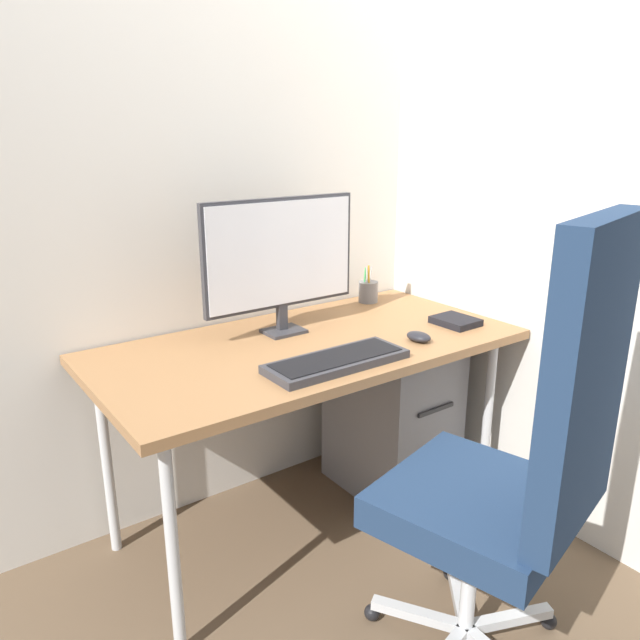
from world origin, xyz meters
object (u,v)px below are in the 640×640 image
at_px(office_chair, 524,458).
at_px(pen_holder, 368,291).
at_px(mouse, 419,337).
at_px(notebook, 456,321).
at_px(monitor, 281,256).
at_px(keyboard, 337,361).
at_px(filing_cabinet, 391,417).

height_order(office_chair, pen_holder, office_chair).
bearing_deg(mouse, notebook, 7.87).
height_order(office_chair, monitor, office_chair).
bearing_deg(keyboard, monitor, 84.00).
bearing_deg(pen_holder, office_chair, -111.60).
bearing_deg(monitor, mouse, -47.88).
relative_size(filing_cabinet, mouse, 6.59).
distance_m(monitor, pen_holder, 0.59).
bearing_deg(monitor, notebook, -27.82).
bearing_deg(notebook, mouse, -168.22).
bearing_deg(mouse, office_chair, -117.35).
relative_size(monitor, pen_holder, 3.68).
distance_m(filing_cabinet, mouse, 0.52).
xyz_separation_m(filing_cabinet, keyboard, (-0.49, -0.26, 0.44)).
relative_size(monitor, mouse, 6.33).
height_order(keyboard, pen_holder, pen_holder).
xyz_separation_m(office_chair, keyboard, (-0.11, 0.63, 0.09)).
xyz_separation_m(office_chair, pen_holder, (0.45, 1.14, 0.12)).
distance_m(filing_cabinet, notebook, 0.50).
relative_size(office_chair, pen_holder, 7.77).
xyz_separation_m(filing_cabinet, mouse, (-0.11, -0.25, 0.44)).
xyz_separation_m(keyboard, pen_holder, (0.56, 0.52, 0.03)).
bearing_deg(filing_cabinet, monitor, 164.50).
height_order(pen_holder, notebook, pen_holder).
distance_m(keyboard, pen_holder, 0.77).
bearing_deg(keyboard, office_chair, -79.92).
xyz_separation_m(filing_cabinet, pen_holder, (0.08, 0.26, 0.47)).
xyz_separation_m(keyboard, notebook, (0.63, 0.07, -0.00)).
relative_size(filing_cabinet, keyboard, 1.35).
bearing_deg(monitor, keyboard, -96.00).
relative_size(filing_cabinet, pen_holder, 3.83).
xyz_separation_m(keyboard, mouse, (0.37, 0.01, 0.00)).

